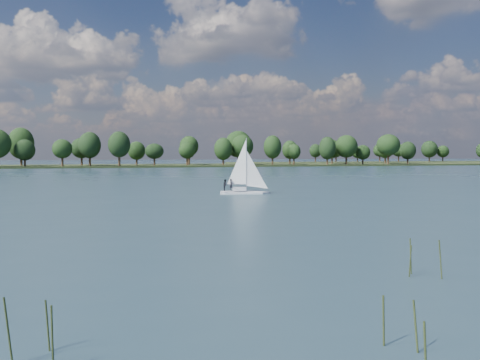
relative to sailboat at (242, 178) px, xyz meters
name	(u,v)px	position (x,y,z in m)	size (l,w,h in m)	color
ground	(205,178)	(6.13, 52.76, -2.38)	(700.00, 700.00, 0.00)	#233342
far_shore	(152,166)	(6.13, 164.76, -2.38)	(660.00, 40.00, 1.50)	black
far_shore_back	(405,163)	(166.13, 212.76, -2.38)	(220.00, 30.00, 1.40)	black
sailboat	(242,178)	(0.00, 0.00, 0.00)	(6.69, 2.88, 8.53)	silver
treeline	(115,148)	(-9.61, 161.11, 5.73)	(562.45, 74.25, 18.44)	black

